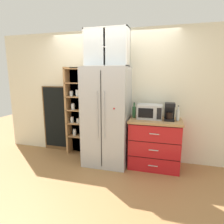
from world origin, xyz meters
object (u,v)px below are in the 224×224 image
(microwave, at_px, (150,112))
(refrigerator, at_px, (107,116))
(bottle_clear, at_px, (178,114))
(chalkboard_menu, at_px, (56,118))
(coffee_maker, at_px, (170,112))
(mug_navy, at_px, (156,117))
(bottle_green, at_px, (134,111))

(microwave, bearing_deg, refrigerator, -172.22)
(bottle_clear, xyz_separation_m, chalkboard_menu, (-2.58, 0.23, -0.29))
(refrigerator, xyz_separation_m, coffee_maker, (1.13, 0.07, 0.14))
(refrigerator, bearing_deg, chalkboard_menu, 166.24)
(mug_navy, height_order, bottle_green, bottle_green)
(mug_navy, relative_size, chalkboard_menu, 0.08)
(coffee_maker, distance_m, bottle_green, 0.63)
(mug_navy, distance_m, bottle_green, 0.41)
(microwave, distance_m, mug_navy, 0.16)
(microwave, relative_size, bottle_clear, 1.67)
(refrigerator, bearing_deg, coffee_maker, 3.31)
(coffee_maker, bearing_deg, mug_navy, -172.68)
(coffee_maker, distance_m, bottle_clear, 0.15)
(bottle_clear, bearing_deg, bottle_green, 178.80)
(coffee_maker, distance_m, mug_navy, 0.26)
(chalkboard_menu, bearing_deg, mug_navy, -7.33)
(mug_navy, xyz_separation_m, chalkboard_menu, (-2.20, 0.28, -0.22))
(coffee_maker, xyz_separation_m, bottle_clear, (0.14, 0.02, -0.04))
(microwave, distance_m, bottle_clear, 0.49)
(refrigerator, distance_m, microwave, 0.80)
(coffee_maker, relative_size, bottle_green, 1.08)
(refrigerator, relative_size, bottle_green, 6.42)
(coffee_maker, xyz_separation_m, mug_navy, (-0.23, -0.03, -0.11))
(bottle_green, height_order, chalkboard_menu, chalkboard_menu)
(bottle_green, height_order, bottle_clear, bottle_green)
(microwave, distance_m, bottle_green, 0.29)
(coffee_maker, bearing_deg, bottle_clear, 8.09)
(microwave, xyz_separation_m, coffee_maker, (0.35, -0.04, 0.03))
(refrigerator, height_order, microwave, refrigerator)
(microwave, height_order, chalkboard_menu, chalkboard_menu)
(coffee_maker, relative_size, chalkboard_menu, 0.21)
(bottle_green, xyz_separation_m, bottle_clear, (0.78, -0.02, -0.01))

